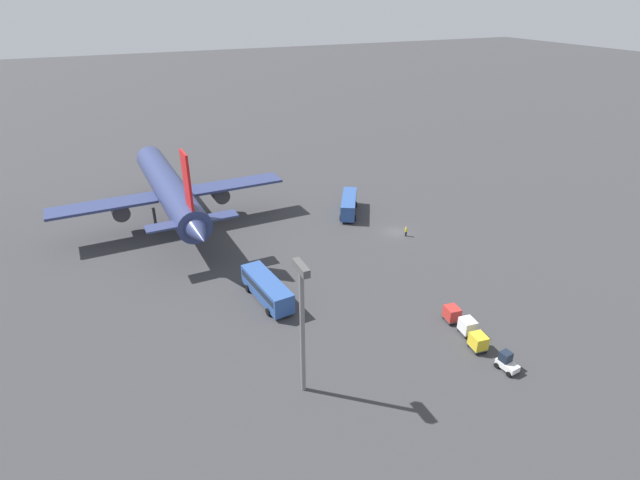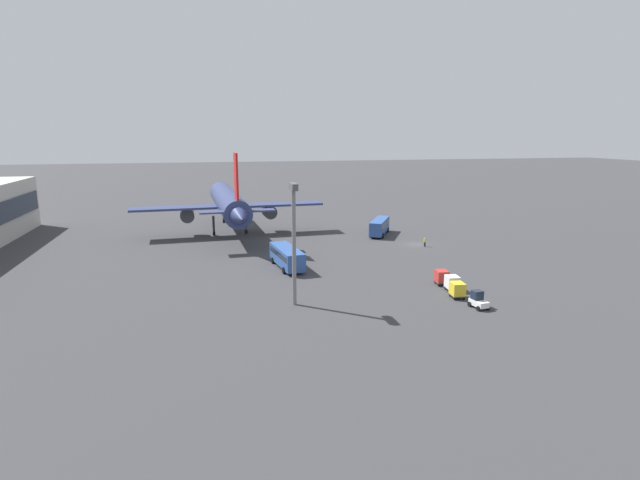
% 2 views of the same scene
% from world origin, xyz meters
% --- Properties ---
extents(ground_plane, '(600.00, 600.00, 0.00)m').
position_xyz_m(ground_plane, '(0.00, 0.00, 0.00)').
color(ground_plane, '#38383A').
extents(airplane, '(46.30, 39.47, 17.51)m').
position_xyz_m(airplane, '(19.26, 34.39, 6.59)').
color(airplane, navy).
rests_on(airplane, ground).
extents(shuttle_bus_near, '(10.31, 7.36, 3.26)m').
position_xyz_m(shuttle_bus_near, '(10.59, 3.77, 1.95)').
color(shuttle_bus_near, '#2D5199').
rests_on(shuttle_bus_near, ground).
extents(shuttle_bus_far, '(10.88, 4.17, 3.19)m').
position_xyz_m(shuttle_bus_far, '(-10.96, 27.07, 1.92)').
color(shuttle_bus_far, '#2D5199').
rests_on(shuttle_bus_far, ground).
extents(baggage_tug, '(2.54, 1.88, 2.10)m').
position_xyz_m(baggage_tug, '(-34.80, 7.50, 0.94)').
color(baggage_tug, white).
rests_on(baggage_tug, ground).
extents(worker_person, '(0.38, 0.38, 1.74)m').
position_xyz_m(worker_person, '(-2.05, -0.68, 0.87)').
color(worker_person, '#1E1E2D').
rests_on(worker_person, ground).
extents(cargo_cart_yellow, '(2.17, 1.89, 2.06)m').
position_xyz_m(cargo_cart_yellow, '(-30.88, 8.19, 1.19)').
color(cargo_cart_yellow, '#38383D').
rests_on(cargo_cart_yellow, ground).
extents(cargo_cart_white, '(2.17, 1.89, 2.06)m').
position_xyz_m(cargo_cart_white, '(-27.98, 7.39, 1.19)').
color(cargo_cart_white, '#38383D').
rests_on(cargo_cart_white, ground).
extents(cargo_cart_red, '(2.17, 1.89, 2.06)m').
position_xyz_m(cargo_cart_red, '(-25.08, 7.48, 1.19)').
color(cargo_cart_red, '#38383D').
rests_on(cargo_cart_red, ground).
extents(light_pole, '(2.80, 0.70, 15.06)m').
position_xyz_m(light_pole, '(-28.54, 29.07, 9.43)').
color(light_pole, slate).
rests_on(light_pole, ground).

